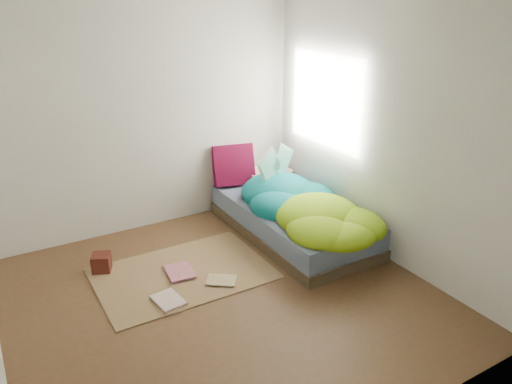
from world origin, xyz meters
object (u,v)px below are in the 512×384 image
at_px(wooden_box, 101,262).
at_px(floor_book_a, 157,305).
at_px(open_book, 277,154).
at_px(pillow_magenta, 233,165).
at_px(bed, 292,220).
at_px(floor_book_b, 167,275).

height_order(wooden_box, floor_book_a, wooden_box).
distance_m(open_book, floor_book_a, 2.14).
distance_m(pillow_magenta, floor_book_a, 2.18).
relative_size(bed, floor_book_b, 6.09).
bearing_deg(pillow_magenta, wooden_box, -147.80).
bearing_deg(floor_book_a, wooden_box, 99.71).
bearing_deg(open_book, wooden_box, 161.80).
bearing_deg(pillow_magenta, open_book, -54.35).
height_order(floor_book_a, floor_book_b, floor_book_b).
relative_size(pillow_magenta, floor_book_a, 1.63).
height_order(open_book, wooden_box, open_book).
distance_m(wooden_box, floor_book_b, 0.65).
xyz_separation_m(bed, open_book, (0.00, 0.34, 0.66)).
xyz_separation_m(open_book, floor_book_a, (-1.77, -0.89, -0.81)).
xyz_separation_m(floor_book_a, floor_book_b, (0.25, 0.40, 0.00)).
distance_m(bed, floor_book_a, 1.86).
distance_m(bed, wooden_box, 2.04).
bearing_deg(floor_book_a, bed, 10.44).
height_order(pillow_magenta, open_book, open_book).
distance_m(pillow_magenta, floor_book_b, 1.75).
height_order(bed, wooden_box, bed).
relative_size(pillow_magenta, wooden_box, 2.88).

